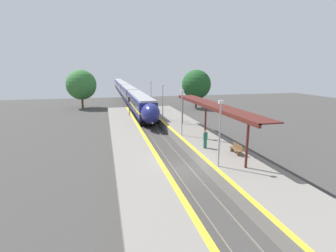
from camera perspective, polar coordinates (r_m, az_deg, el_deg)
name	(u,v)px	position (r m, az deg, el deg)	size (l,w,h in m)	color
ground_plane	(182,171)	(22.65, 3.16, -9.71)	(120.00, 120.00, 0.00)	#423F3D
rail_left	(174,171)	(22.44, 1.38, -9.71)	(0.08, 90.00, 0.15)	slate
rail_right	(190,169)	(22.83, 4.92, -9.36)	(0.08, 90.00, 0.15)	slate
train	(126,90)	(78.19, -9.19, 7.69)	(2.79, 87.94, 3.95)	black
platform_right	(229,161)	(23.99, 13.09, -7.47)	(5.07, 64.00, 1.00)	gray
platform_left	(139,169)	(21.75, -6.27, -9.32)	(3.88, 64.00, 1.00)	gray
platform_bench	(237,148)	(24.48, 14.71, -4.76)	(0.44, 1.71, 0.89)	brown
person_waiting	(205,139)	(25.46, 8.11, -2.79)	(0.36, 0.23, 1.75)	#1E604C
railway_signal	(129,107)	(43.19, -8.44, 4.21)	(0.28, 0.28, 3.97)	#59595E
lamppost_near	(220,129)	(20.37, 11.21, -0.71)	(0.36, 0.20, 5.21)	#9E9EA3
lamppost_mid	(182,110)	(29.60, 3.08, 3.58)	(0.36, 0.20, 5.21)	#9E9EA3
lamppost_far	(163,100)	(39.23, -1.15, 5.78)	(0.36, 0.20, 5.21)	#9E9EA3
lamppost_farthest	(151,93)	(49.02, -3.71, 7.09)	(0.36, 0.20, 5.21)	#9E9EA3
station_canopy	(211,106)	(28.28, 9.35, 4.23)	(2.02, 20.12, 3.82)	#511E19
background_tree_left	(81,85)	(60.03, -18.37, 8.52)	(6.40, 6.40, 8.28)	brown
background_tree_right	(196,84)	(57.30, 6.19, 8.97)	(6.26, 6.26, 8.27)	brown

